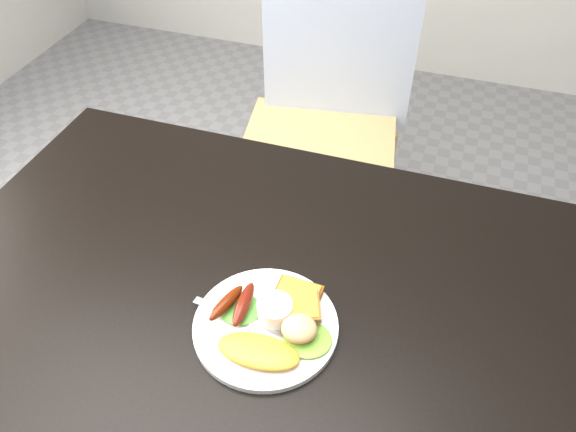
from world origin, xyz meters
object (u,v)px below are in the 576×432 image
Objects in this scene: dining_chair at (317,152)px; person at (174,136)px; plate at (266,326)px; dining_table at (252,286)px.

person is (-0.30, -0.33, 0.22)m from dining_chair.
plate is (0.45, -0.54, 0.09)m from person.
plate reaches higher than dining_table.
plate is at bearing -56.06° from dining_table.
person is at bearing 130.96° from dining_table.
person is 5.51× the size of plate.
dining_table is 2.49× the size of dining_chair.
dining_table is at bearing 153.74° from person.
plate is (0.06, -0.09, 0.03)m from dining_table.
dining_chair is 0.94m from plate.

